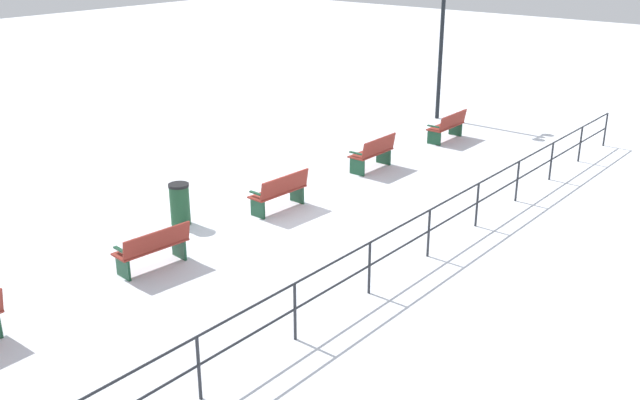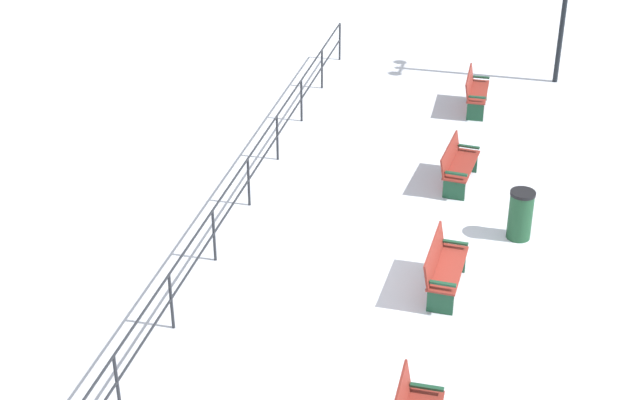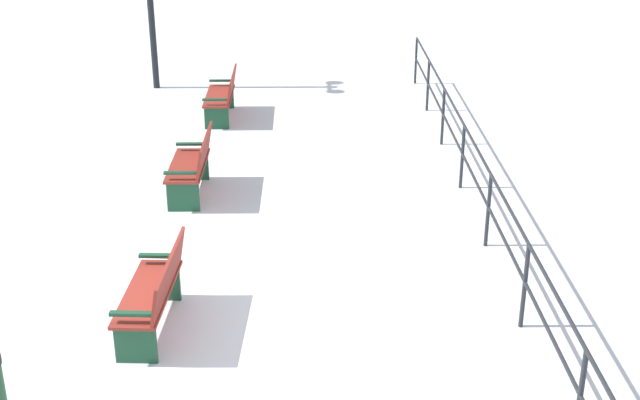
% 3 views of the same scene
% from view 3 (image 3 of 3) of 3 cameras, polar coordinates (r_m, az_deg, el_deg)
% --- Properties ---
extents(ground_plane, '(80.00, 80.00, 0.00)m').
position_cam_3_polar(ground_plane, '(9.51, -10.86, -8.46)').
color(ground_plane, white).
rests_on(ground_plane, ground).
extents(bench_nearest, '(0.57, 1.52, 0.87)m').
position_cam_3_polar(bench_nearest, '(16.25, -6.50, 7.00)').
color(bench_nearest, maroon).
rests_on(bench_nearest, ground).
extents(bench_second, '(0.57, 1.42, 0.93)m').
position_cam_3_polar(bench_second, '(12.68, -8.50, 2.34)').
color(bench_second, maroon).
rests_on(bench_second, ground).
extents(bench_third, '(0.60, 1.50, 0.89)m').
position_cam_3_polar(bench_third, '(9.27, -10.99, -6.03)').
color(bench_third, maroon).
rests_on(bench_third, ground).
extents(waterfront_railing, '(0.05, 20.09, 1.01)m').
position_cam_3_polar(waterfront_railing, '(9.30, 13.65, -4.61)').
color(waterfront_railing, '#26282D').
rests_on(waterfront_railing, ground).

